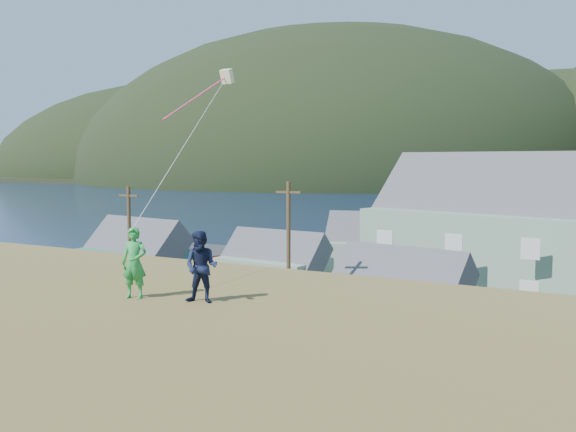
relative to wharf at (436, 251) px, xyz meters
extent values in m
plane|color=#0A1638|center=(6.00, -40.00, -0.45)|extent=(900.00, 900.00, 0.00)
cube|color=#4C3D19|center=(6.00, -42.00, -0.40)|extent=(110.00, 8.00, 0.10)
cube|color=#28282B|center=(6.00, -23.00, -0.39)|extent=(72.00, 36.00, 0.12)
cube|color=gray|center=(0.00, 0.00, 0.00)|extent=(26.00, 14.00, 0.90)
ellipsoid|color=black|center=(-214.00, 240.00, 1.55)|extent=(240.00, 216.00, 108.00)
ellipsoid|color=black|center=(-114.00, 220.00, 1.55)|extent=(260.00, 234.00, 143.00)
ellipsoid|color=black|center=(-14.00, 260.00, 1.55)|extent=(200.00, 180.00, 100.00)
cube|color=#307065|center=(-16.79, -30.52, 1.27)|extent=(9.38, 7.59, 3.20)
cube|color=#47474C|center=(-16.79, -30.52, 3.72)|extent=(9.84, 7.42, 6.15)
cube|color=gray|center=(-5.51, -26.92, 1.09)|extent=(8.45, 6.05, 2.84)
cube|color=#47474C|center=(-5.51, -26.92, 3.22)|extent=(8.94, 5.96, 5.20)
cube|color=silver|center=(7.26, -34.05, 1.21)|extent=(8.52, 6.70, 3.09)
cube|color=#47474C|center=(7.26, -34.05, 3.53)|extent=(8.99, 6.68, 5.42)
cube|color=gray|center=(-0.14, -15.84, 1.31)|extent=(11.34, 8.26, 3.28)
cube|color=#47474C|center=(-0.14, -15.84, 3.87)|extent=(11.82, 8.30, 6.07)
cylinder|color=#47331E|center=(-9.85, -38.50, 4.09)|extent=(0.24, 0.24, 8.83)
cylinder|color=#47331E|center=(2.18, -38.50, 4.34)|extent=(0.24, 0.24, 9.35)
imported|color=#B6B6B6|center=(-3.59, -14.90, 0.32)|extent=(2.41, 4.71, 1.31)
imported|color=gray|center=(-10.91, -15.91, 0.45)|extent=(1.79, 4.78, 1.56)
imported|color=#A51418|center=(-15.45, -20.84, 0.41)|extent=(1.78, 4.38, 1.49)
imported|color=silver|center=(-2.31, -21.23, 0.32)|extent=(2.64, 4.87, 1.30)
imported|color=black|center=(3.91, -15.77, 0.36)|extent=(1.69, 4.07, 1.38)
imported|color=#354686|center=(7.43, -14.53, 0.44)|extent=(1.93, 4.78, 1.54)
imported|color=black|center=(0.74, -23.09, 0.42)|extent=(2.36, 5.24, 1.49)
imported|color=#9C1D0E|center=(-7.03, -17.34, 0.32)|extent=(2.66, 4.92, 1.31)
imported|color=silver|center=(-9.53, -20.96, 0.34)|extent=(1.76, 4.19, 1.35)
imported|color=navy|center=(5.36, -20.69, 0.42)|extent=(2.21, 4.57, 1.50)
imported|color=green|center=(8.49, -58.23, 7.66)|extent=(0.76, 0.61, 1.82)
imported|color=#141B39|center=(10.29, -57.83, 7.64)|extent=(1.00, 0.86, 1.78)
cube|color=#F4F7BC|center=(5.16, -49.05, 13.55)|extent=(0.45, 0.43, 0.60)
cylinder|color=#FF437A|center=(4.56, -50.30, 12.65)|extent=(0.06, 0.06, 3.31)
cylinder|color=white|center=(6.83, -53.64, 11.06)|extent=(0.02, 0.02, 10.96)
camera|label=1|loc=(19.63, -70.46, 10.27)|focal=40.00mm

